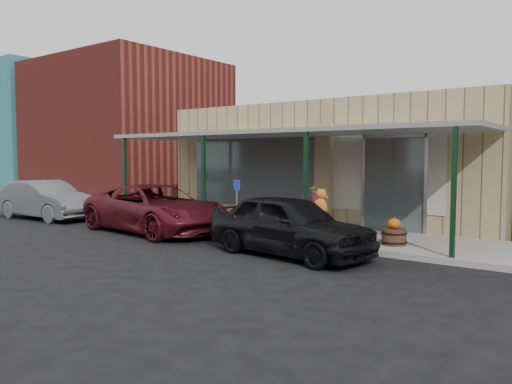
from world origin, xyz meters
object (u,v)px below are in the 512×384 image
Objects in this scene: handicap_sign at (237,198)px; barrel_scarecrow at (315,215)px; car_grey at (46,200)px; barrel_pumpkin at (394,235)px; parked_sedan at (289,225)px; car_maroon at (156,209)px.

barrel_scarecrow is at bearing 53.79° from handicap_sign.
car_grey is (-8.27, -1.19, -0.40)m from handicap_sign.
car_grey is at bearing -172.64° from barrel_pumpkin.
handicap_sign is 0.34× the size of car_grey.
barrel_pumpkin is 0.47× the size of handicap_sign.
car_grey is at bearing -141.34° from barrel_scarecrow.
handicap_sign reaches higher than parked_sedan.
barrel_pumpkin is 7.22m from car_maroon.
barrel_scarecrow is 0.31× the size of parked_sedan.
barrel_pumpkin is at bearing 24.88° from handicap_sign.
barrel_scarecrow is 0.31× the size of car_grey.
handicap_sign is (-1.89, -1.32, 0.51)m from barrel_scarecrow.
handicap_sign is at bearing 69.19° from parked_sedan.
barrel_scarecrow is at bearing 163.02° from barrel_pumpkin.
parked_sedan is 11.14m from car_grey.
car_grey is (-12.91, -1.67, 0.32)m from barrel_pumpkin.
car_maroon is (-4.33, -2.27, 0.12)m from barrel_scarecrow.
handicap_sign reaches higher than barrel_scarecrow.
parked_sedan is at bearing -9.84° from handicap_sign.
car_maroon is 5.84m from car_grey.
barrel_pumpkin is 13.02m from car_grey.
parked_sedan reaches higher than barrel_pumpkin.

